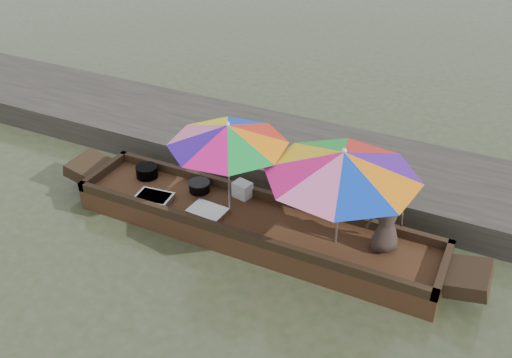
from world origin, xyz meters
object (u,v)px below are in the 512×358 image
at_px(cooking_pot, 147,172).
at_px(umbrella_stern, 340,198).
at_px(tray_scallop, 207,211).
at_px(supply_bag, 242,190).
at_px(charcoal_grill, 199,187).
at_px(umbrella_bow, 229,169).
at_px(vendor, 387,218).
at_px(tray_crayfish, 154,198).
at_px(boat_hull, 253,227).

xyz_separation_m(cooking_pot, umbrella_stern, (3.49, -0.27, 0.68)).
xyz_separation_m(tray_scallop, supply_bag, (0.28, 0.64, 0.10)).
xyz_separation_m(charcoal_grill, umbrella_stern, (2.46, -0.28, 0.70)).
bearing_deg(charcoal_grill, umbrella_bow, -21.13).
relative_size(supply_bag, vendor, 0.25).
xyz_separation_m(tray_crayfish, supply_bag, (1.22, 0.73, 0.09)).
bearing_deg(tray_scallop, supply_bag, 66.49).
bearing_deg(cooking_pot, umbrella_stern, -4.44).
bearing_deg(umbrella_stern, umbrella_bow, 180.00).
height_order(tray_scallop, supply_bag, supply_bag).
relative_size(vendor, umbrella_bow, 0.62).
distance_m(charcoal_grill, vendor, 3.15).
bearing_deg(boat_hull, supply_bag, 132.83).
relative_size(cooking_pot, tray_scallop, 0.64).
height_order(tray_crayfish, charcoal_grill, charcoal_grill).
relative_size(boat_hull, tray_scallop, 10.12).
distance_m(tray_crayfish, vendor, 3.68).
bearing_deg(vendor, tray_crayfish, -25.69).
bearing_deg(vendor, cooking_pot, -34.10).
bearing_deg(cooking_pot, supply_bag, 5.88).
distance_m(tray_crayfish, supply_bag, 1.42).
xyz_separation_m(tray_crayfish, vendor, (3.62, 0.42, 0.50)).
bearing_deg(tray_scallop, umbrella_bow, 33.25).
relative_size(charcoal_grill, supply_bag, 1.20).
distance_m(cooking_pot, tray_scallop, 1.53).
bearing_deg(tray_crayfish, vendor, 6.67).
xyz_separation_m(boat_hull, tray_crayfish, (-1.64, -0.28, 0.22)).
height_order(cooking_pot, tray_scallop, cooking_pot).
distance_m(cooking_pot, vendor, 4.17).
bearing_deg(tray_scallop, tray_crayfish, -174.72).
height_order(cooking_pot, supply_bag, supply_bag).
distance_m(supply_bag, umbrella_stern, 1.92).
bearing_deg(supply_bag, cooking_pot, -174.12).
bearing_deg(charcoal_grill, umbrella_stern, -6.46).
xyz_separation_m(vendor, umbrella_stern, (-0.65, -0.14, 0.23)).
height_order(cooking_pot, umbrella_bow, umbrella_bow).
xyz_separation_m(cooking_pot, tray_crayfish, (0.52, -0.55, -0.05)).
bearing_deg(tray_scallop, cooking_pot, 162.42).
bearing_deg(vendor, boat_hull, -28.19).
relative_size(tray_scallop, umbrella_stern, 0.27).
distance_m(tray_crayfish, tray_scallop, 0.94).
relative_size(supply_bag, umbrella_stern, 0.13).
bearing_deg(supply_bag, umbrella_bow, -88.29).
distance_m(supply_bag, umbrella_bow, 0.79).
height_order(tray_crayfish, tray_scallop, tray_crayfish).
height_order(cooking_pot, umbrella_stern, umbrella_stern).
height_order(boat_hull, tray_scallop, tray_scallop).
height_order(supply_bag, umbrella_bow, umbrella_bow).
bearing_deg(tray_crayfish, boat_hull, 9.67).
relative_size(tray_crayfish, charcoal_grill, 1.71).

